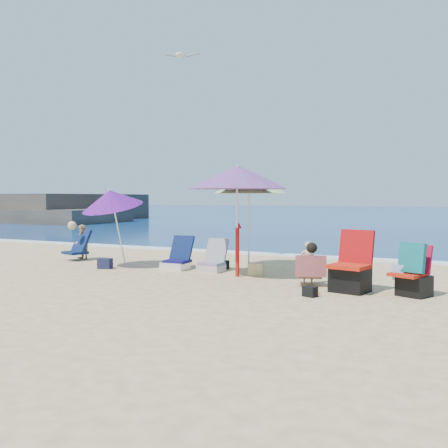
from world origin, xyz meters
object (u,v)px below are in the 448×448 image
at_px(furled_umbrella, 238,247).
at_px(camp_chair_left, 351,273).
at_px(chair_navy, 177,260).
at_px(camp_chair_right, 413,277).
at_px(umbrella_turquoise, 237,177).
at_px(person_center, 309,264).
at_px(seagull, 181,56).
at_px(person_left, 81,242).
at_px(umbrella_blue, 111,199).
at_px(umbrella_striped, 250,183).
at_px(chair_rainbow, 213,263).

bearing_deg(furled_umbrella, camp_chair_left, -16.58).
distance_m(chair_navy, camp_chair_right, 5.35).
height_order(umbrella_turquoise, person_center, umbrella_turquoise).
bearing_deg(seagull, umbrella_turquoise, -31.35).
bearing_deg(furled_umbrella, seagull, 150.13).
relative_size(chair_navy, person_left, 0.73).
bearing_deg(umbrella_turquoise, umbrella_blue, -179.85).
relative_size(umbrella_striped, chair_navy, 3.00).
distance_m(umbrella_striped, chair_rainbow, 2.09).
xyz_separation_m(chair_rainbow, person_center, (2.48, -0.82, 0.21)).
distance_m(person_center, person_left, 6.72).
relative_size(camp_chair_left, person_left, 1.04).
bearing_deg(seagull, camp_chair_left, -22.90).
relative_size(umbrella_turquoise, seagull, 2.83).
distance_m(chair_navy, seagull, 5.03).
bearing_deg(umbrella_blue, chair_navy, 15.79).
height_order(chair_navy, chair_rainbow, chair_navy).
xyz_separation_m(umbrella_striped, seagull, (-1.80, -0.11, 3.14)).
distance_m(camp_chair_left, camp_chair_right, 1.03).
bearing_deg(camp_chair_right, furled_umbrella, 168.78).
height_order(chair_rainbow, camp_chair_right, camp_chair_right).
xyz_separation_m(umbrella_blue, camp_chair_left, (5.77, -0.65, -1.30)).
distance_m(umbrella_blue, chair_rainbow, 2.87).
bearing_deg(camp_chair_right, camp_chair_left, -177.31).
relative_size(person_center, person_left, 0.79).
bearing_deg(seagull, umbrella_blue, -131.79).
xyz_separation_m(umbrella_striped, person_center, (1.95, -1.72, -1.60)).
bearing_deg(person_left, seagull, 8.55).
bearing_deg(umbrella_striped, umbrella_blue, -154.56).
distance_m(umbrella_striped, umbrella_blue, 3.30).
bearing_deg(umbrella_striped, umbrella_turquoise, -77.56).
bearing_deg(umbrella_striped, furled_umbrella, -78.05).
height_order(chair_rainbow, seagull, seagull).
bearing_deg(chair_navy, chair_rainbow, 4.70).
height_order(umbrella_turquoise, camp_chair_right, umbrella_turquoise).
distance_m(chair_navy, chair_rainbow, 0.89).
xyz_separation_m(umbrella_blue, person_center, (4.92, -0.31, -1.23)).
bearing_deg(camp_chair_right, umbrella_striped, 152.30).
relative_size(furled_umbrella, chair_rainbow, 1.57).
bearing_deg(chair_navy, person_left, 172.50).
height_order(umbrella_blue, chair_rainbow, umbrella_blue).
bearing_deg(seagull, chair_rainbow, -31.62).
bearing_deg(chair_navy, seagull, 114.44).
relative_size(furled_umbrella, camp_chair_left, 1.04).
xyz_separation_m(umbrella_blue, seagull, (1.16, 1.30, 3.51)).
xyz_separation_m(person_center, seagull, (-3.76, 1.60, 4.74)).
distance_m(furled_umbrella, chair_rainbow, 1.00).
relative_size(umbrella_turquoise, umbrella_striped, 1.03).
height_order(furled_umbrella, camp_chair_left, furled_umbrella).
bearing_deg(chair_rainbow, person_left, 175.09).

